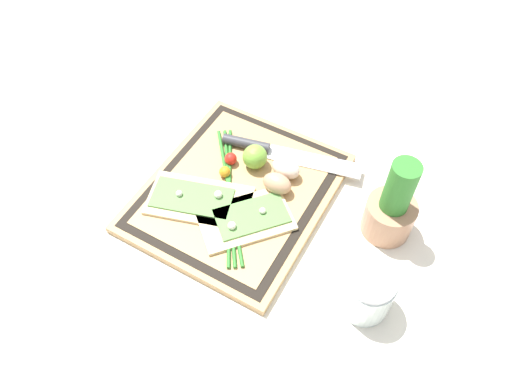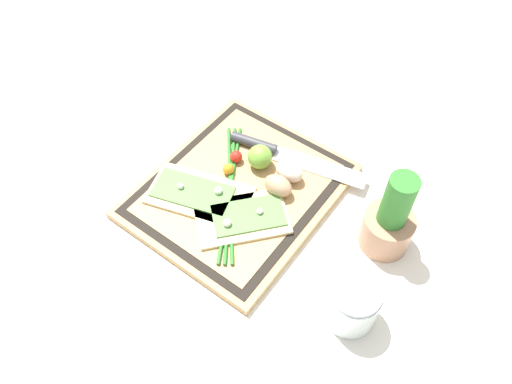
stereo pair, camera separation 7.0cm
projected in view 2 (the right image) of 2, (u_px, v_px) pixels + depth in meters
ground_plane at (239, 193)px, 1.01m from camera, size 6.00×6.00×0.00m
cutting_board at (239, 190)px, 1.00m from camera, size 0.40×0.34×0.02m
pizza_slice_near at (198, 194)px, 0.98m from camera, size 0.16×0.22×0.02m
pizza_slice_far at (243, 217)px, 0.94m from camera, size 0.20×0.19×0.02m
knife at (275, 151)px, 1.04m from camera, size 0.10×0.30×0.02m
egg_brown at (278, 186)px, 0.97m from camera, size 0.04×0.06×0.04m
egg_pink at (289, 171)px, 0.99m from camera, size 0.04×0.06×0.04m
lime at (259, 156)px, 1.01m from camera, size 0.05×0.05×0.05m
cherry_tomato_red at (236, 157)px, 1.02m from camera, size 0.03×0.03×0.03m
cherry_tomato_yellow at (228, 169)px, 1.01m from camera, size 0.02×0.02×0.02m
scallion_bunch at (230, 190)px, 0.99m from camera, size 0.29×0.22×0.01m
herb_pot at (389, 222)px, 0.89m from camera, size 0.09×0.09×0.19m
sauce_jar at (352, 305)px, 0.82m from camera, size 0.09×0.09×0.09m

